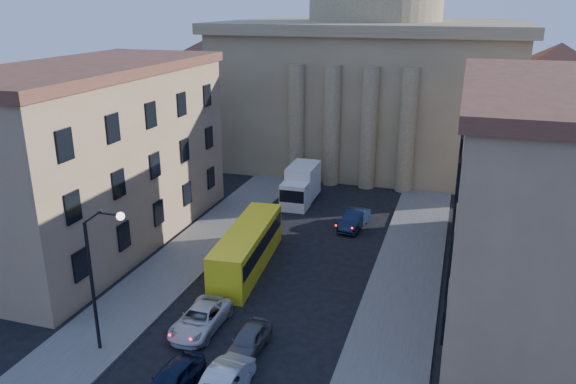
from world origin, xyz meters
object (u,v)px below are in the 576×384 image
at_px(box_truck, 301,186).
at_px(city_bus, 247,247).
at_px(car_left_near, 173,379).
at_px(street_lamp, 98,269).

bearing_deg(box_truck, city_bus, -89.86).
distance_m(car_left_near, box_truck, 30.19).
distance_m(street_lamp, box_truck, 28.51).
height_order(street_lamp, box_truck, street_lamp).
distance_m(street_lamp, car_left_near, 7.29).
relative_size(street_lamp, box_truck, 1.33).
xyz_separation_m(street_lamp, car_left_near, (5.33, -2.05, -4.53)).
bearing_deg(box_truck, street_lamp, -98.06).
bearing_deg(car_left_near, city_bus, 101.39).
distance_m(car_left_near, city_bus, 14.72).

